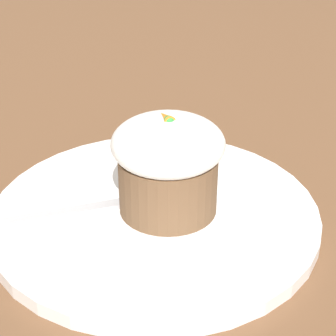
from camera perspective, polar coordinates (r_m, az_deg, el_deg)
name	(u,v)px	position (r m, az deg, el deg)	size (l,w,h in m)	color
ground_plane	(155,219)	(0.46, -1.35, -5.22)	(4.00, 4.00, 0.00)	brown
dessert_plate	(155,213)	(0.45, -1.36, -4.62)	(0.26, 0.26, 0.01)	white
carrot_cake	(168,163)	(0.43, 0.00, 0.54)	(0.09, 0.09, 0.08)	brown
spoon	(127,201)	(0.45, -4.21, -3.37)	(0.04, 0.14, 0.01)	#B7B7BC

